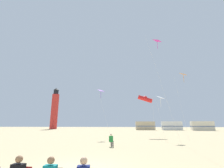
% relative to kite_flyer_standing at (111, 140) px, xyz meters
% --- Properties ---
extents(kite_flyer_standing, '(0.41, 0.55, 1.16)m').
position_rel_kite_flyer_standing_xyz_m(kite_flyer_standing, '(0.00, 0.00, 0.00)').
color(kite_flyer_standing, '#238438').
rests_on(kite_flyer_standing, ground).
extents(kite_diamond_white, '(1.22, 1.22, 5.56)m').
position_rel_kite_flyer_standing_xyz_m(kite_diamond_white, '(5.90, 5.61, 4.58)').
color(kite_diamond_white, silver).
rests_on(kite_diamond_white, ground).
extents(kite_diamond_violet, '(2.24, 2.24, 7.33)m').
position_rel_kite_flyer_standing_xyz_m(kite_diamond_violet, '(-2.41, 9.14, 6.26)').
color(kite_diamond_violet, silver).
rests_on(kite_diamond_violet, ground).
extents(kite_diamond_magenta, '(3.06, 2.34, 13.08)m').
position_rel_kite_flyer_standing_xyz_m(kite_diamond_magenta, '(5.76, 4.33, 11.59)').
color(kite_diamond_magenta, silver).
rests_on(kite_diamond_magenta, ground).
extents(kite_diamond_orange, '(1.79, 1.79, 9.14)m').
position_rel_kite_flyer_standing_xyz_m(kite_diamond_orange, '(9.67, 7.27, 7.96)').
color(kite_diamond_orange, silver).
rests_on(kite_diamond_orange, ground).
extents(kite_tube_scarlet, '(2.75, 2.39, 6.89)m').
position_rel_kite_flyer_standing_xyz_m(kite_tube_scarlet, '(4.77, 12.21, 5.57)').
color(kite_tube_scarlet, silver).
rests_on(kite_tube_scarlet, ground).
extents(lighthouse_distant, '(2.80, 2.80, 16.80)m').
position_rel_kite_flyer_standing_xyz_m(lighthouse_distant, '(-27.55, 48.99, 7.22)').
color(lighthouse_distant, red).
rests_on(lighthouse_distant, ground).
extents(rv_van_tan, '(6.45, 2.38, 2.80)m').
position_rel_kite_flyer_standing_xyz_m(rv_van_tan, '(8.01, 42.03, 0.78)').
color(rv_van_tan, '#C6B28C').
rests_on(rv_van_tan, ground).
extents(rv_van_white, '(6.61, 2.85, 2.80)m').
position_rel_kite_flyer_standing_xyz_m(rv_van_white, '(16.51, 40.89, 0.78)').
color(rv_van_white, white).
rests_on(rv_van_white, ground).
extents(rv_van_cream, '(6.60, 2.82, 2.80)m').
position_rel_kite_flyer_standing_xyz_m(rv_van_cream, '(25.03, 38.24, 0.78)').
color(rv_van_cream, beige).
rests_on(rv_van_cream, ground).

